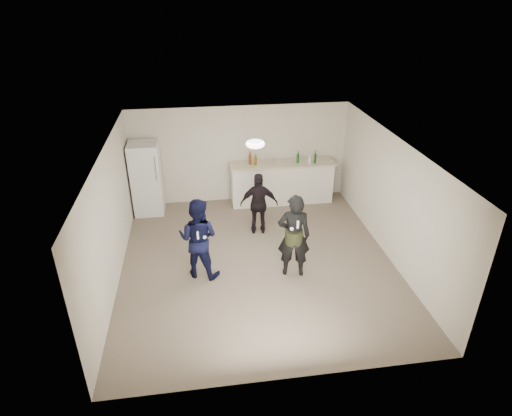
{
  "coord_description": "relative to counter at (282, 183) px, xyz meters",
  "views": [
    {
      "loc": [
        -1.09,
        -7.25,
        5.07
      ],
      "look_at": [
        0.0,
        0.2,
        1.15
      ],
      "focal_mm": 30.0,
      "sensor_mm": 36.0,
      "label": 1
    }
  ],
  "objects": [
    {
      "name": "ceiling",
      "position": [
        -1.04,
        -2.67,
        1.98
      ],
      "size": [
        6.0,
        6.0,
        0.0
      ],
      "primitive_type": "plane",
      "rotation": [
        3.14,
        0.0,
        0.0
      ],
      "color": "silver",
      "rests_on": "wall_back"
    },
    {
      "name": "remote_man",
      "position": [
        -2.21,
        -3.19,
        0.53
      ],
      "size": [
        0.04,
        0.04,
        0.15
      ],
      "primitive_type": "cube",
      "color": "white",
      "rests_on": "man"
    },
    {
      "name": "fridge_handle",
      "position": [
        -3.11,
        -0.44,
        0.78
      ],
      "size": [
        0.02,
        0.02,
        0.6
      ],
      "primitive_type": "cylinder",
      "color": "#B5B6BA",
      "rests_on": "fridge"
    },
    {
      "name": "nunchuk_man",
      "position": [
        -2.09,
        -3.16,
        0.45
      ],
      "size": [
        0.07,
        0.07,
        0.07
      ],
      "primitive_type": "sphere",
      "color": "white",
      "rests_on": "man"
    },
    {
      "name": "wall_right",
      "position": [
        1.71,
        -2.67,
        0.72
      ],
      "size": [
        0.0,
        6.0,
        6.0
      ],
      "primitive_type": "plane",
      "rotation": [
        1.57,
        0.0,
        -1.57
      ],
      "color": "beige",
      "rests_on": "floor"
    },
    {
      "name": "wall_back",
      "position": [
        -1.04,
        0.33,
        0.72
      ],
      "size": [
        6.0,
        0.0,
        6.0
      ],
      "primitive_type": "plane",
      "rotation": [
        1.57,
        0.0,
        0.0
      ],
      "color": "beige",
      "rests_on": "floor"
    },
    {
      "name": "bottle_cluster",
      "position": [
        -0.04,
        -0.06,
        0.68
      ],
      "size": [
        1.69,
        0.25,
        0.25
      ],
      "color": "#164E1F",
      "rests_on": "counter_top"
    },
    {
      "name": "camo_shorts",
      "position": [
        -0.41,
        -3.16,
        0.32
      ],
      "size": [
        0.34,
        0.34,
        0.28
      ],
      "primitive_type": "cylinder",
      "color": "#343C1B",
      "rests_on": "woman"
    },
    {
      "name": "spectator",
      "position": [
        -0.82,
        -1.48,
        0.2
      ],
      "size": [
        0.89,
        0.46,
        1.45
      ],
      "primitive_type": "imported",
      "rotation": [
        0.0,
        0.0,
        3.02
      ],
      "color": "black",
      "rests_on": "floor"
    },
    {
      "name": "man",
      "position": [
        -2.21,
        -2.91,
        0.29
      ],
      "size": [
        0.97,
        0.87,
        1.64
      ],
      "primitive_type": "imported",
      "rotation": [
        0.0,
        0.0,
        2.75
      ],
      "color": "#101343",
      "rests_on": "floor"
    },
    {
      "name": "floor",
      "position": [
        -1.04,
        -2.67,
        -0.53
      ],
      "size": [
        6.0,
        6.0,
        0.0
      ],
      "primitive_type": "plane",
      "color": "#6B5B4C",
      "rests_on": "ground"
    },
    {
      "name": "wall_front",
      "position": [
        -1.04,
        -5.67,
        0.72
      ],
      "size": [
        6.0,
        0.0,
        6.0
      ],
      "primitive_type": "plane",
      "rotation": [
        -1.57,
        0.0,
        0.0
      ],
      "color": "beige",
      "rests_on": "floor"
    },
    {
      "name": "woman",
      "position": [
        -0.41,
        -3.16,
        0.34
      ],
      "size": [
        0.69,
        0.52,
        1.72
      ],
      "primitive_type": "imported",
      "rotation": [
        0.0,
        0.0,
        2.96
      ],
      "color": "black",
      "rests_on": "floor"
    },
    {
      "name": "counter_top",
      "position": [
        0.0,
        0.0,
        0.55
      ],
      "size": [
        2.68,
        0.64,
        0.04
      ],
      "primitive_type": "cube",
      "color": "beige",
      "rests_on": "counter"
    },
    {
      "name": "fridge",
      "position": [
        -3.39,
        -0.07,
        0.38
      ],
      "size": [
        0.7,
        0.7,
        1.8
      ],
      "primitive_type": "cube",
      "color": "white",
      "rests_on": "floor"
    },
    {
      "name": "shaker",
      "position": [
        -0.24,
        -0.12,
        0.65
      ],
      "size": [
        0.08,
        0.08,
        0.17
      ],
      "primitive_type": "cylinder",
      "color": "silver",
      "rests_on": "counter_top"
    },
    {
      "name": "remote_woman",
      "position": [
        -0.41,
        -3.41,
        0.72
      ],
      "size": [
        0.04,
        0.04,
        0.15
      ],
      "primitive_type": "cube",
      "color": "white",
      "rests_on": "woman"
    },
    {
      "name": "ceiling_dome",
      "position": [
        -1.04,
        -2.37,
        1.93
      ],
      "size": [
        0.36,
        0.36,
        0.16
      ],
      "primitive_type": "ellipsoid",
      "color": "white",
      "rests_on": "ceiling"
    },
    {
      "name": "nunchuk_woman",
      "position": [
        -0.51,
        -3.38,
        0.62
      ],
      "size": [
        0.07,
        0.07,
        0.07
      ],
      "primitive_type": "sphere",
      "color": "white",
      "rests_on": "woman"
    },
    {
      "name": "counter",
      "position": [
        0.0,
        0.0,
        0.0
      ],
      "size": [
        2.6,
        0.56,
        1.05
      ],
      "primitive_type": "cube",
      "color": "white",
      "rests_on": "floor"
    },
    {
      "name": "wall_left",
      "position": [
        -3.79,
        -2.67,
        0.72
      ],
      "size": [
        0.0,
        6.0,
        6.0
      ],
      "primitive_type": "plane",
      "rotation": [
        1.57,
        0.0,
        1.57
      ],
      "color": "beige",
      "rests_on": "floor"
    }
  ]
}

